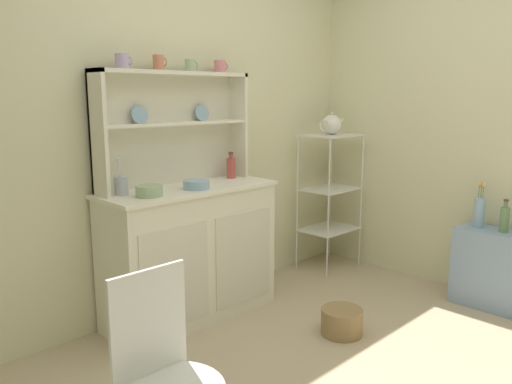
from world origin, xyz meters
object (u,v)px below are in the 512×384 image
jam_bottle (231,167)px  flower_vase (479,211)px  side_shelf_blue (492,269)px  porcelain_teapot (332,125)px  oil_bottle (505,219)px  utensil_jar (121,185)px  hutch_shelf_unit (172,120)px  wire_chair (163,366)px  hutch_cabinet (191,251)px  cup_lilac_0 (122,61)px  bakers_rack (330,184)px  floor_basket (342,322)px  bowl_mixing_large (149,191)px

jam_bottle → flower_vase: 1.75m
side_shelf_blue → flower_vase: bearing=89.8°
side_shelf_blue → porcelain_teapot: bearing=97.1°
jam_bottle → oil_bottle: (1.15, -1.45, -0.31)m
side_shelf_blue → oil_bottle: 0.36m
side_shelf_blue → utensil_jar: utensil_jar is taller
hutch_shelf_unit → oil_bottle: 2.30m
wire_chair → utensil_jar: utensil_jar is taller
flower_vase → oil_bottle: size_ratio=1.43×
hutch_cabinet → utensil_jar: size_ratio=5.02×
porcelain_teapot → oil_bottle: size_ratio=1.12×
cup_lilac_0 → porcelain_teapot: bearing=-5.0°
cup_lilac_0 → side_shelf_blue: bearing=-36.6°
oil_bottle → utensil_jar: bearing=144.3°
wire_chair → jam_bottle: jam_bottle is taller
bakers_rack → floor_basket: bearing=-138.7°
utensil_jar → porcelain_teapot: size_ratio=0.93×
bakers_rack → porcelain_teapot: bearing=180.0°
side_shelf_blue → jam_bottle: (-1.15, 1.41, 0.68)m
bowl_mixing_large → flower_vase: bowl_mixing_large is taller
bakers_rack → wire_chair: (-2.43, -1.13, -0.20)m
floor_basket → wire_chair: bearing=-168.1°
wire_chair → bakers_rack: bearing=25.8°
hutch_shelf_unit → cup_lilac_0: bearing=-173.2°
floor_basket → hutch_shelf_unit: bearing=115.9°
utensil_jar → flower_vase: size_ratio=0.72×
oil_bottle → bakers_rack: bearing=96.7°
jam_bottle → bakers_rack: bearing=-6.9°
side_shelf_blue → porcelain_teapot: (-0.16, 1.29, 0.94)m
jam_bottle → utensil_jar: utensil_jar is taller
bakers_rack → wire_chair: size_ratio=1.33×
side_shelf_blue → utensil_jar: 2.54m
cup_lilac_0 → bowl_mixing_large: cup_lilac_0 is taller
utensil_jar → flower_vase: bearing=-32.4°
bakers_rack → porcelain_teapot: (-0.00, 0.00, 0.49)m
side_shelf_blue → flower_vase: flower_vase is taller
bakers_rack → cup_lilac_0: size_ratio=12.01×
bakers_rack → wire_chair: bearing=-155.0°
bowl_mixing_large → jam_bottle: size_ratio=0.84×
hutch_shelf_unit → utensil_jar: 0.57m
floor_basket → flower_vase: flower_vase is taller
floor_basket → utensil_jar: (-0.93, 0.93, 0.85)m
side_shelf_blue → floor_basket: bearing=156.6°
hutch_cabinet → oil_bottle: bearing=-40.9°
hutch_shelf_unit → utensil_jar: (-0.43, -0.09, -0.36)m
porcelain_teapot → flower_vase: porcelain_teapot is taller
side_shelf_blue → wire_chair: (-2.59, 0.15, 0.25)m
side_shelf_blue → bowl_mixing_large: size_ratio=3.47×
utensil_jar → porcelain_teapot: bearing=-3.4°
hutch_cabinet → hutch_shelf_unit: (0.00, 0.17, 0.84)m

